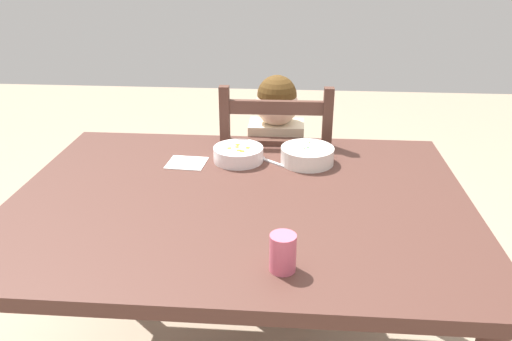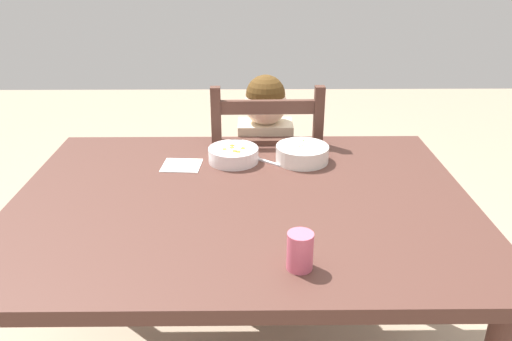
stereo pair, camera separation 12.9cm
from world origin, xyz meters
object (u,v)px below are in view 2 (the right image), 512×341
at_px(spoon, 259,159).
at_px(drinking_cup, 300,251).
at_px(dining_table, 242,223).
at_px(dining_chair, 265,194).
at_px(bowl_of_peas, 302,153).
at_px(bowl_of_carrots, 233,154).
at_px(child_figure, 265,156).

xyz_separation_m(spoon, drinking_cup, (0.09, -0.66, 0.04)).
distance_m(dining_table, dining_chair, 0.61).
distance_m(dining_chair, bowl_of_peas, 0.44).
bearing_deg(bowl_of_carrots, child_figure, 67.71).
bearing_deg(bowl_of_peas, dining_chair, 111.75).
bearing_deg(bowl_of_carrots, dining_table, -83.03).
bearing_deg(bowl_of_peas, spoon, 174.64).
relative_size(child_figure, bowl_of_peas, 5.29).
bearing_deg(bowl_of_peas, child_figure, 112.30).
xyz_separation_m(dining_table, bowl_of_peas, (0.21, 0.27, 0.12)).
distance_m(child_figure, bowl_of_peas, 0.34).
xyz_separation_m(dining_table, spoon, (0.05, 0.29, 0.10)).
xyz_separation_m(dining_table, child_figure, (0.09, 0.57, -0.01)).
height_order(child_figure, bowl_of_peas, child_figure).
bearing_deg(child_figure, spoon, -96.50).
relative_size(spoon, drinking_cup, 1.30).
bearing_deg(dining_table, drinking_cup, -69.27).
height_order(bowl_of_peas, spoon, bowl_of_peas).
relative_size(bowl_of_carrots, drinking_cup, 1.87).
xyz_separation_m(child_figure, spoon, (-0.03, -0.28, 0.10)).
relative_size(dining_table, bowl_of_carrots, 7.92).
relative_size(dining_chair, bowl_of_carrots, 5.55).
distance_m(bowl_of_peas, bowl_of_carrots, 0.24).
xyz_separation_m(dining_chair, child_figure, (-0.00, -0.01, 0.18)).
height_order(dining_table, child_figure, child_figure).
xyz_separation_m(dining_table, dining_chair, (0.09, 0.57, -0.18)).
bearing_deg(bowl_of_carrots, spoon, 9.21).
bearing_deg(spoon, drinking_cup, -82.58).
xyz_separation_m(dining_chair, spoon, (-0.03, -0.28, 0.28)).
bearing_deg(bowl_of_carrots, bowl_of_peas, 0.02).
bearing_deg(spoon, bowl_of_carrots, -170.79).
bearing_deg(child_figure, dining_chair, 81.74).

